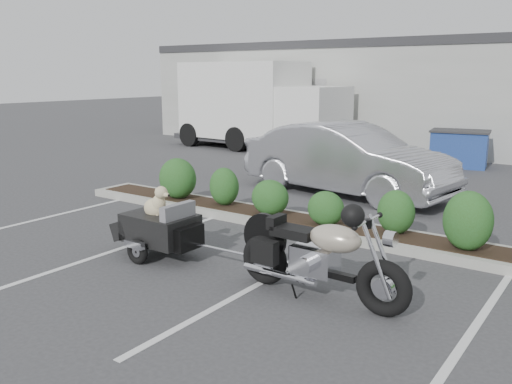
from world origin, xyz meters
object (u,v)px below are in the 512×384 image
Objects in this scene: sedan at (347,159)px; dumpster at (459,148)px; motorcycle at (319,257)px; delivery_truck at (259,108)px; pet_trailer at (159,227)px.

sedan reaches higher than dumpster.
sedan reaches higher than motorcycle.
motorcycle is at bearing -48.85° from delivery_truck.
delivery_truck reaches higher than sedan.
delivery_truck is at bearing 171.98° from dumpster.
sedan is 8.21m from delivery_truck.
delivery_truck is (-8.62, 11.08, 0.99)m from motorcycle.
delivery_truck reaches higher than dumpster.
pet_trailer is at bearing -175.37° from sedan.
delivery_truck is (-5.83, 11.06, 1.06)m from pet_trailer.
motorcycle is 1.26× the size of pet_trailer.
pet_trailer reaches higher than dumpster.
dumpster is (1.08, 5.52, -0.27)m from sedan.
pet_trailer is 0.27× the size of delivery_truck.
sedan is at bearing -110.62° from dumpster.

